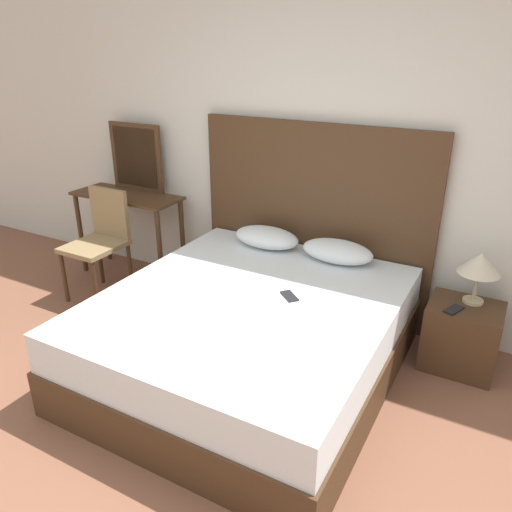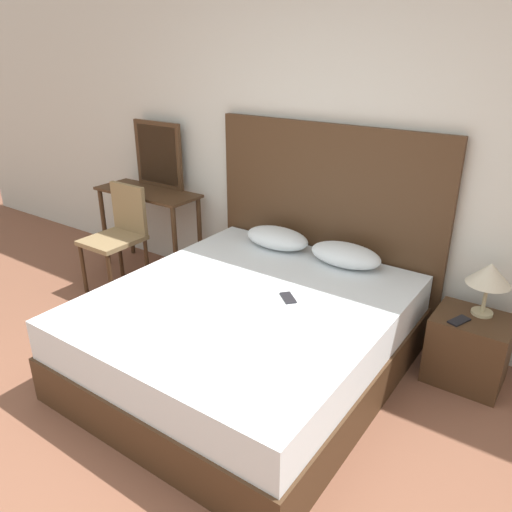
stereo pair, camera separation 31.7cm
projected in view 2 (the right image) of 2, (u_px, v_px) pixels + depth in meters
The scene contains 13 objects.
ground_plane at pixel (110, 502), 2.44m from camera, with size 16.00×16.00×0.00m, color brown.
wall_back at pixel (343, 147), 3.68m from camera, with size 10.00×0.06×2.70m.
bed at pixel (247, 335), 3.31m from camera, with size 1.81×2.02×0.56m.
headboard at pixel (325, 223), 3.90m from camera, with size 1.90×0.05×1.53m.
pillow_left at pixel (277, 238), 3.93m from camera, with size 0.54×0.30×0.16m.
pillow_right at pixel (345, 255), 3.62m from camera, with size 0.54×0.30×0.16m.
phone_on_bed at pixel (288, 298), 3.17m from camera, with size 0.16×0.15×0.01m.
nightstand at pixel (468, 349), 3.24m from camera, with size 0.47×0.40×0.46m.
table_lamp at pixel (490, 275), 3.09m from camera, with size 0.27×0.27×0.35m.
phone_on_nightstand at pixel (459, 321), 3.11m from camera, with size 0.12×0.17×0.01m.
vanity_desk at pixel (149, 207), 4.68m from camera, with size 1.04×0.41×0.80m.
vanity_mirror at pixel (158, 155), 4.63m from camera, with size 0.57×0.03×0.61m.
chair at pixel (119, 231), 4.40m from camera, with size 0.42×0.48×0.92m.
Camera 2 is at (1.59, -1.03, 2.07)m, focal length 35.00 mm.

